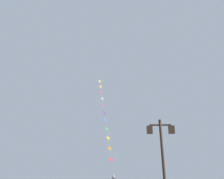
{
  "coord_description": "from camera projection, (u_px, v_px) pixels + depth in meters",
  "views": [
    {
      "loc": [
        -0.5,
        -1.81,
        1.78
      ],
      "look_at": [
        -1.0,
        17.94,
        9.49
      ],
      "focal_mm": 34.88,
      "sensor_mm": 36.0,
      "label": 1
    }
  ],
  "objects": [
    {
      "name": "kite_train",
      "position": [
        105.0,
        117.0,
        28.49
      ],
      "size": [
        2.86,
        10.22,
        16.1
      ],
      "color": "brown",
      "rests_on": "ground_plane"
    },
    {
      "name": "twin_lantern_lamp_post",
      "position": [
        162.0,
        146.0,
        11.12
      ],
      "size": [
        1.43,
        0.28,
        4.52
      ],
      "color": "black",
      "rests_on": "ground_plane"
    }
  ]
}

